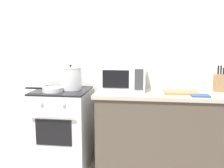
% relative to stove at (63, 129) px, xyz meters
% --- Properties ---
extents(back_wall, '(4.40, 0.10, 2.50)m').
position_rel_stove_xyz_m(back_wall, '(0.65, 0.37, 0.79)').
color(back_wall, silver).
rests_on(back_wall, ground_plane).
extents(lower_cabinet_right, '(1.64, 0.56, 0.88)m').
position_rel_stove_xyz_m(lower_cabinet_right, '(1.25, 0.02, -0.02)').
color(lower_cabinet_right, '#4C4238').
rests_on(lower_cabinet_right, ground_plane).
extents(countertop_right, '(1.70, 0.60, 0.04)m').
position_rel_stove_xyz_m(countertop_right, '(1.25, 0.02, 0.44)').
color(countertop_right, '#ADA393').
rests_on(countertop_right, lower_cabinet_right).
extents(stove, '(0.60, 0.64, 0.92)m').
position_rel_stove_xyz_m(stove, '(0.00, 0.00, 0.00)').
color(stove, silver).
rests_on(stove, ground_plane).
extents(stock_pot, '(0.34, 0.25, 0.28)m').
position_rel_stove_xyz_m(stock_pot, '(0.09, 0.05, 0.59)').
color(stock_pot, silver).
rests_on(stock_pot, stove).
extents(frying_pan, '(0.42, 0.22, 0.05)m').
position_rel_stove_xyz_m(frying_pan, '(-0.07, -0.12, 0.48)').
color(frying_pan, silver).
rests_on(frying_pan, stove).
extents(microwave, '(0.50, 0.37, 0.30)m').
position_rel_stove_xyz_m(microwave, '(0.69, 0.08, 0.61)').
color(microwave, white).
rests_on(microwave, countertop_right).
extents(cutting_board, '(0.36, 0.26, 0.02)m').
position_rel_stove_xyz_m(cutting_board, '(1.32, 0.00, 0.47)').
color(cutting_board, '#997047').
rests_on(cutting_board, countertop_right).
extents(knife_block, '(0.13, 0.10, 0.28)m').
position_rel_stove_xyz_m(knife_block, '(1.75, 0.14, 0.56)').
color(knife_block, '#997047').
rests_on(knife_block, countertop_right).
extents(oven_mitt, '(0.18, 0.14, 0.02)m').
position_rel_stove_xyz_m(oven_mitt, '(1.49, -0.16, 0.47)').
color(oven_mitt, '#33477A').
rests_on(oven_mitt, countertop_right).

